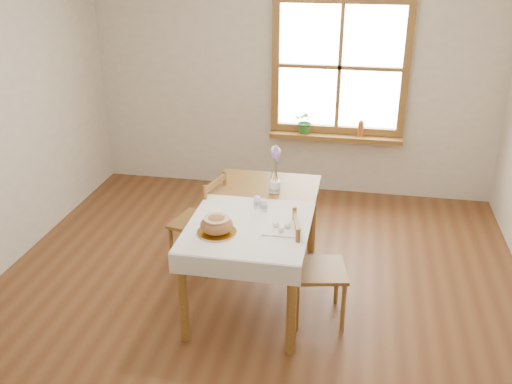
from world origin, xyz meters
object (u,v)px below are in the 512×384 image
dining_table (256,219)px  chair_left (198,220)px  bread_plate (217,232)px  flower_vase (275,188)px  chair_right (319,268)px

dining_table → chair_left: 0.69m
bread_plate → flower_vase: size_ratio=2.75×
chair_left → flower_vase: 0.77m
dining_table → chair_right: chair_right is taller
chair_left → bread_plate: (0.38, -0.77, 0.33)m
flower_vase → chair_right: bearing=-54.1°
chair_left → flower_vase: size_ratio=8.72×
dining_table → bread_plate: (-0.20, -0.46, 0.10)m
dining_table → chair_right: 0.65m
bread_plate → chair_right: bearing=14.3°
dining_table → bread_plate: bread_plate is taller
dining_table → flower_vase: flower_vase is taller
flower_vase → chair_left: bearing=-177.5°
chair_right → bread_plate: chair_right is taller
dining_table → chair_left: chair_left is taller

